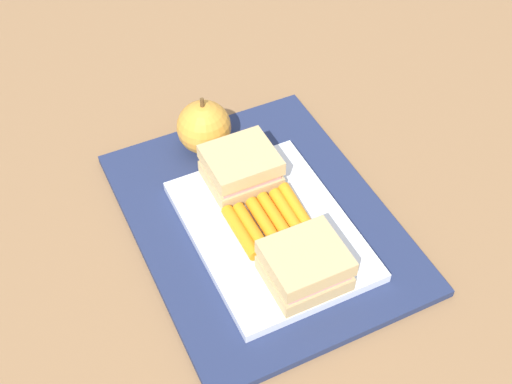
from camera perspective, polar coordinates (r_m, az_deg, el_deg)
ground_plane at (r=0.79m, az=0.40°, el=-2.67°), size 2.40×2.40×0.00m
lunchbag_mat at (r=0.78m, az=0.40°, el=-2.44°), size 0.36×0.28×0.01m
food_tray at (r=0.76m, az=1.23°, el=-3.20°), size 0.23×0.17×0.01m
sandwich_half_left at (r=0.70m, az=4.16°, el=-6.22°), size 0.07×0.08×0.04m
sandwich_half_right at (r=0.79m, az=-1.29°, el=2.06°), size 0.07×0.08×0.04m
carrot_sticks_bundle at (r=0.75m, az=1.24°, el=-2.53°), size 0.08×0.09×0.02m
apple at (r=0.84m, az=-4.42°, el=5.49°), size 0.07×0.07×0.08m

